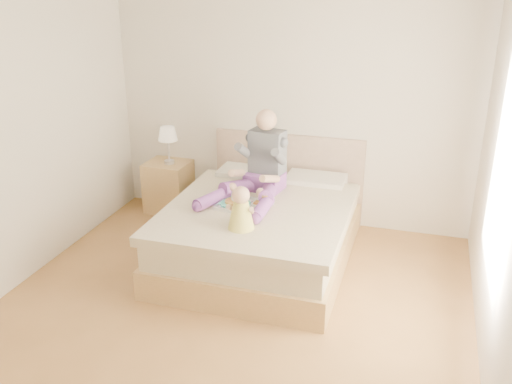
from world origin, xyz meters
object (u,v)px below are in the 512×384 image
(nightstand, at_px, (169,186))
(adult, at_px, (259,170))
(baby, at_px, (241,211))
(bed, at_px, (263,227))
(tray, at_px, (244,204))

(nightstand, height_order, adult, adult)
(nightstand, xyz_separation_m, baby, (1.40, -1.45, 0.47))
(bed, bearing_deg, tray, -122.47)
(tray, bearing_deg, nightstand, 147.91)
(bed, bearing_deg, adult, 120.41)
(adult, xyz_separation_m, baby, (0.09, -0.82, -0.09))
(adult, bearing_deg, nightstand, 164.29)
(baby, bearing_deg, bed, 87.22)
(adult, xyz_separation_m, tray, (-0.04, -0.37, -0.22))
(bed, relative_size, adult, 2.02)
(nightstand, bearing_deg, tray, -36.20)
(nightstand, bearing_deg, adult, -23.77)
(bed, distance_m, baby, 0.80)
(tray, bearing_deg, baby, -68.57)
(tray, bearing_deg, adult, 90.53)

